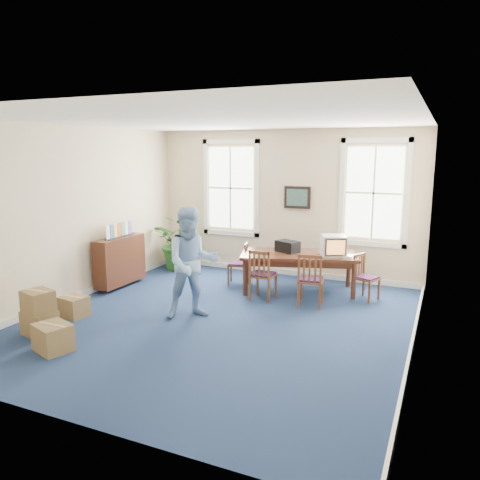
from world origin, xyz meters
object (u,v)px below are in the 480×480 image
at_px(conference_table, 299,272).
at_px(credenza, 120,264).
at_px(man, 192,263).
at_px(potted_plant, 181,242).
at_px(crt_tv, 333,246).
at_px(chair_near_left, 263,274).
at_px(cardboard_boxes, 52,311).

height_order(conference_table, credenza, credenza).
bearing_deg(man, potted_plant, 85.42).
relative_size(crt_tv, chair_near_left, 0.50).
bearing_deg(crt_tv, chair_near_left, -168.79).
xyz_separation_m(conference_table, crt_tv, (0.66, 0.05, 0.58)).
relative_size(chair_near_left, cardboard_boxes, 0.76).
xyz_separation_m(conference_table, potted_plant, (-3.02, 0.54, 0.27)).
distance_m(credenza, potted_plant, 1.77).
xyz_separation_m(man, potted_plant, (-1.84, 2.67, -0.28)).
relative_size(crt_tv, potted_plant, 0.37).
height_order(chair_near_left, potted_plant, potted_plant).
bearing_deg(crt_tv, cardboard_boxes, -157.34).
bearing_deg(chair_near_left, man, 62.36).
relative_size(conference_table, chair_near_left, 2.33).
bearing_deg(cardboard_boxes, chair_near_left, 51.75).
xyz_separation_m(conference_table, man, (-1.18, -2.13, 0.54)).
bearing_deg(cardboard_boxes, credenza, 105.39).
xyz_separation_m(crt_tv, cardboard_boxes, (-3.40, -3.71, -0.60)).
distance_m(crt_tv, credenza, 4.29).
bearing_deg(potted_plant, chair_near_left, -26.95).
relative_size(conference_table, man, 1.21).
distance_m(chair_near_left, cardboard_boxes, 3.69).
bearing_deg(man, crt_tv, 10.71).
bearing_deg(chair_near_left, credenza, 8.20).
distance_m(conference_table, man, 2.50).
relative_size(man, cardboard_boxes, 1.46).
relative_size(crt_tv, man, 0.26).
distance_m(conference_table, potted_plant, 3.08).
bearing_deg(crt_tv, man, -155.00).
distance_m(man, potted_plant, 3.26).
xyz_separation_m(chair_near_left, potted_plant, (-2.56, 1.30, 0.17)).
relative_size(man, credenza, 1.51).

